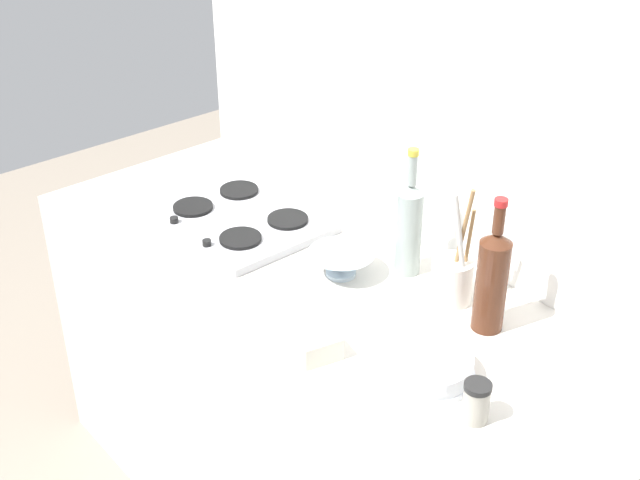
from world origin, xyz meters
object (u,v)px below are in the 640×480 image
wine_bottle_leftmost (492,279)px  butter_dish (309,337)px  mixing_bowl (341,262)px  stovetop_hob (240,218)px  plate_stack (427,366)px  utensil_crock (452,278)px  condiment_jar_front (476,402)px  wine_bottle_mid_left (409,226)px

wine_bottle_leftmost → butter_dish: (-0.21, -0.36, -0.11)m
wine_bottle_leftmost → mixing_bowl: wine_bottle_leftmost is taller
stovetop_hob → wine_bottle_leftmost: size_ratio=1.37×
plate_stack → utensil_crock: 0.31m
wine_bottle_leftmost → mixing_bowl: bearing=-164.3°
plate_stack → butter_dish: plate_stack is taller
stovetop_hob → utensil_crock: (0.65, 0.17, 0.05)m
utensil_crock → wine_bottle_leftmost: bearing=-8.4°
condiment_jar_front → utensil_crock: bearing=138.7°
plate_stack → condiment_jar_front: bearing=-8.8°
plate_stack → wine_bottle_mid_left: 0.44m
stovetop_hob → plate_stack: size_ratio=2.23×
wine_bottle_mid_left → mixing_bowl: size_ratio=1.99×
stovetop_hob → butter_dish: (0.57, -0.22, 0.01)m
condiment_jar_front → mixing_bowl: bearing=165.3°
utensil_crock → mixing_bowl: bearing=-153.7°
wine_bottle_mid_left → mixing_bowl: (-0.10, -0.14, -0.10)m
mixing_bowl → utensil_crock: size_ratio=0.54×
plate_stack → wine_bottle_mid_left: size_ratio=0.60×
stovetop_hob → wine_bottle_mid_left: 0.53m
plate_stack → utensil_crock: bearing=122.3°
mixing_bowl → butter_dish: size_ratio=1.11×
plate_stack → utensil_crock: size_ratio=0.65×
condiment_jar_front → wine_bottle_leftmost: bearing=126.0°
stovetop_hob → condiment_jar_front: (0.97, -0.12, 0.03)m
wine_bottle_leftmost → wine_bottle_mid_left: size_ratio=0.98×
mixing_bowl → utensil_crock: utensil_crock is taller
butter_dish → condiment_jar_front: condiment_jar_front is taller
utensil_crock → condiment_jar_front: 0.43m
stovetop_hob → utensil_crock: size_ratio=1.46×
stovetop_hob → plate_stack: 0.82m
wine_bottle_leftmost → butter_dish: wine_bottle_leftmost is taller
wine_bottle_leftmost → wine_bottle_mid_left: wine_bottle_mid_left is taller
mixing_bowl → condiment_jar_front: condiment_jar_front is taller
utensil_crock → butter_dish: bearing=-102.0°
mixing_bowl → condiment_jar_front: (0.58, -0.15, 0.01)m
stovetop_hob → wine_bottle_mid_left: size_ratio=1.35×
plate_stack → mixing_bowl: size_ratio=1.20×
utensil_crock → condiment_jar_front: (0.32, -0.28, -0.02)m
mixing_bowl → stovetop_hob: bearing=-174.6°
plate_stack → wine_bottle_leftmost: wine_bottle_leftmost is taller
wine_bottle_mid_left → utensil_crock: size_ratio=1.08×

